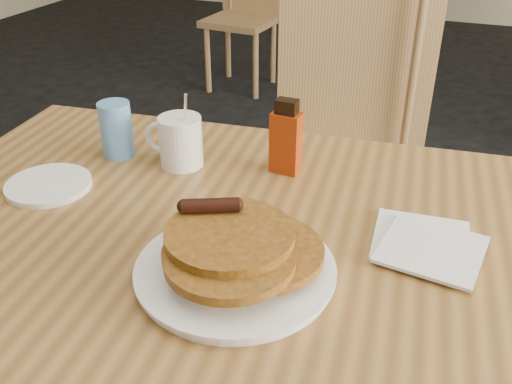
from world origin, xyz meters
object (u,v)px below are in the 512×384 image
Objects in this scene: syrup_bottle at (286,139)px; pancake_plate at (235,259)px; chair_main_far at (344,132)px; blue_tumbler at (116,130)px; main_table at (238,248)px; chair_wall_extra at (246,2)px; coffee_mug at (179,140)px.

pancake_plate is at bearing -80.27° from syrup_bottle.
syrup_bottle is (-0.04, 0.35, 0.04)m from pancake_plate.
chair_main_far reaches higher than blue_tumbler.
syrup_bottle reaches higher than pancake_plate.
main_table is 1.56× the size of chair_wall_extra.
coffee_mug is at bearing 129.72° from pancake_plate.
chair_main_far is at bearing 59.64° from coffee_mug.
coffee_mug is 0.22m from syrup_bottle.
main_table is 11.70× the size of blue_tumbler.
chair_main_far is 1.15× the size of chair_wall_extra.
pancake_plate is 0.36m from syrup_bottle.
syrup_bottle is (1.08, -2.47, 0.29)m from chair_wall_extra.
chair_main_far is 6.61× the size of syrup_bottle.
pancake_plate is 2.58× the size of blue_tumbler.
syrup_bottle is (0.21, 0.05, 0.02)m from coffee_mug.
blue_tumbler is (-0.40, 0.29, 0.03)m from pancake_plate.
chair_wall_extra is (-1.07, 2.70, -0.18)m from main_table.
blue_tumbler is at bearing 143.43° from pancake_plate.
pancake_plate is at bearing -36.57° from blue_tumbler.
pancake_plate is at bearing -63.11° from chair_wall_extra.
coffee_mug is (-0.22, -0.59, 0.19)m from chair_main_far.
blue_tumbler is (-0.36, -0.59, 0.20)m from chair_main_far.
chair_main_far reaches higher than main_table.
chair_wall_extra is at bearing 111.58° from main_table.
main_table is at bearing -51.59° from coffee_mug.
chair_main_far is at bearing 93.06° from syrup_bottle.
chair_wall_extra is 5.36× the size of coffee_mug.
syrup_bottle is (0.01, 0.23, 0.11)m from main_table.
chair_wall_extra is 2.64m from blue_tumbler.
pancake_plate is (0.05, -0.12, 0.07)m from main_table.
chair_wall_extra is 2.71m from syrup_bottle.
chair_main_far is 0.66m from coffee_mug.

